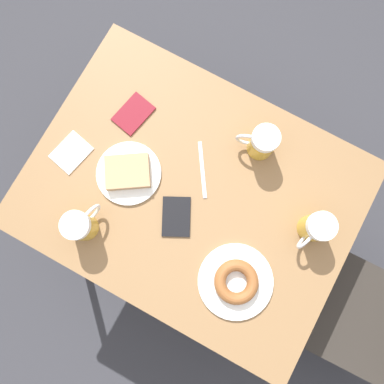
# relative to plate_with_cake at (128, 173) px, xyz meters

# --- Properties ---
(ground_plane) EXTENTS (8.00, 8.00, 0.00)m
(ground_plane) POSITION_rel_plate_with_cake_xyz_m (-0.04, 0.21, -0.75)
(ground_plane) COLOR #333338
(table) EXTENTS (0.78, 1.04, 0.74)m
(table) POSITION_rel_plate_with_cake_xyz_m (-0.04, 0.21, -0.08)
(table) COLOR olive
(table) RESTS_ON ground_plane
(plate_with_cake) EXTENTS (0.21, 0.21, 0.04)m
(plate_with_cake) POSITION_rel_plate_with_cake_xyz_m (0.00, 0.00, 0.00)
(plate_with_cake) COLOR white
(plate_with_cake) RESTS_ON table
(plate_with_donut) EXTENTS (0.23, 0.23, 0.05)m
(plate_with_donut) POSITION_rel_plate_with_cake_xyz_m (0.14, 0.46, 0.00)
(plate_with_donut) COLOR white
(plate_with_donut) RESTS_ON table
(beer_mug_left) EXTENTS (0.13, 0.09, 0.12)m
(beer_mug_left) POSITION_rel_plate_with_cake_xyz_m (-0.12, 0.59, 0.05)
(beer_mug_left) COLOR gold
(beer_mug_left) RESTS_ON table
(beer_mug_center) EXTENTS (0.09, 0.13, 0.12)m
(beer_mug_center) POSITION_rel_plate_with_cake_xyz_m (-0.28, 0.33, 0.05)
(beer_mug_center) COLOR gold
(beer_mug_center) RESTS_ON table
(beer_mug_right) EXTENTS (0.13, 0.09, 0.12)m
(beer_mug_right) POSITION_rel_plate_with_cake_xyz_m (0.21, -0.03, 0.05)
(beer_mug_right) COLOR gold
(beer_mug_right) RESTS_ON table
(napkin_folded) EXTENTS (0.13, 0.12, 0.00)m
(napkin_folded) POSITION_rel_plate_with_cake_xyz_m (0.03, -0.20, -0.01)
(napkin_folded) COLOR white
(napkin_folded) RESTS_ON table
(fork) EXTENTS (0.16, 0.11, 0.00)m
(fork) POSITION_rel_plate_with_cake_xyz_m (-0.12, 0.20, -0.01)
(fork) COLOR silver
(fork) RESTS_ON table
(passport_near_edge) EXTENTS (0.14, 0.11, 0.01)m
(passport_near_edge) POSITION_rel_plate_with_cake_xyz_m (-0.18, -0.09, -0.01)
(passport_near_edge) COLOR maroon
(passport_near_edge) RESTS_ON table
(passport_far_edge) EXTENTS (0.15, 0.14, 0.01)m
(passport_far_edge) POSITION_rel_plate_with_cake_xyz_m (0.05, 0.20, -0.01)
(passport_far_edge) COLOR black
(passport_far_edge) RESTS_ON table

